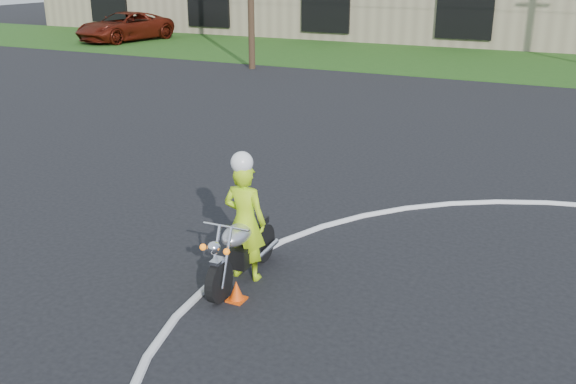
% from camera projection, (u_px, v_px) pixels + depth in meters
% --- Properties ---
extents(primary_motorcycle, '(0.71, 2.02, 1.06)m').
position_uv_depth(primary_motorcycle, '(241.00, 249.00, 9.34)').
color(primary_motorcycle, black).
rests_on(primary_motorcycle, ground).
extents(rider_primary_grp, '(0.66, 0.45, 1.97)m').
position_uv_depth(rider_primary_grp, '(245.00, 218.00, 9.31)').
color(rider_primary_grp, '#BCF019').
rests_on(rider_primary_grp, ground).
extents(pickup_grp, '(3.80, 6.36, 1.66)m').
position_uv_depth(pickup_grp, '(125.00, 27.00, 37.71)').
color(pickup_grp, '#521309').
rests_on(pickup_grp, ground).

